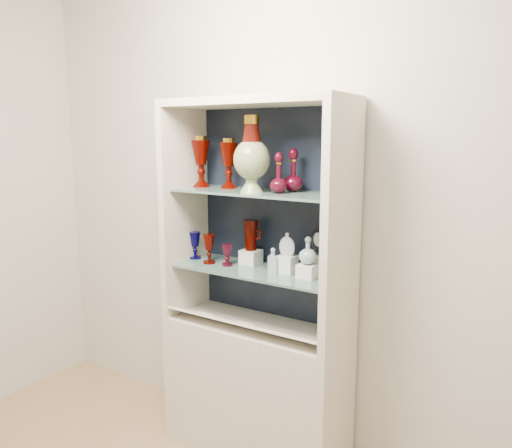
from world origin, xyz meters
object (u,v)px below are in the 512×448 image
Objects in this scene: cobalt_goblet at (195,245)px; ruby_goblet_small at (227,255)px; ruby_decanter_b at (293,169)px; ruby_pitcher at (251,235)px; flat_flask at (287,244)px; ruby_decanter_a at (279,170)px; clear_square_bottle at (273,260)px; cameo_medallion at (319,241)px; clear_round_decanter at (308,251)px; ruby_goblet_tall at (209,249)px; lidded_bowl at (329,187)px; pedestal_lamp_right at (229,163)px; pedestal_lamp_left at (201,162)px; enamel_urn at (252,154)px.

ruby_goblet_small is at bearing -7.28° from cobalt_goblet.
ruby_decanter_b is 0.46m from ruby_pitcher.
flat_flask is (0.25, -0.04, -0.01)m from ruby_pitcher.
ruby_decanter_a reaches higher than ruby_goblet_small.
clear_square_bottle is at bearing -143.65° from flat_flask.
cameo_medallion is (0.17, 0.14, -0.36)m from ruby_decanter_a.
flat_flask is at bearing -102.78° from ruby_decanter_b.
flat_flask reaches higher than clear_round_decanter.
ruby_pitcher is 1.17× the size of cameo_medallion.
ruby_pitcher is at bearing 156.78° from ruby_decanter_a.
ruby_pitcher reaches higher than clear_round_decanter.
ruby_goblet_tall is at bearing -177.10° from clear_square_bottle.
cobalt_goblet is 1.17× the size of clear_round_decanter.
lidded_bowl reaches higher than cobalt_goblet.
pedestal_lamp_right is at bearing -175.51° from ruby_decanter_b.
ruby_pitcher is (0.09, 0.10, 0.11)m from ruby_goblet_small.
pedestal_lamp_left is at bearing 176.12° from clear_square_bottle.
flat_flask is 0.87× the size of cameo_medallion.
ruby_decanter_b is 0.39m from cameo_medallion.
ruby_decanter_a is 0.73m from cobalt_goblet.
flat_flask reaches higher than clear_square_bottle.
cameo_medallion reaches higher than cobalt_goblet.
clear_square_bottle is (0.10, 0.04, -0.54)m from enamel_urn.
flat_flask is (0.46, 0.07, 0.07)m from ruby_goblet_tall.
pedestal_lamp_right is 1.60× the size of ruby_pitcher.
flat_flask is at bearing -126.17° from cameo_medallion.
flat_flask is at bearing 8.29° from ruby_goblet_tall.
enamel_urn reaches higher than ruby_goblet_tall.
ruby_decanter_a is 0.42m from cameo_medallion.
lidded_bowl is at bearing 1.49° from ruby_goblet_tall.
ruby_decanter_a is at bearing 12.93° from enamel_urn.
enamel_urn is at bearing -8.47° from cobalt_goblet.
pedestal_lamp_right reaches higher than ruby_decanter_a.
pedestal_lamp_left is 2.27× the size of flat_flask.
ruby_decanter_b is 1.76× the size of clear_square_bottle.
ruby_goblet_small is 0.48m from clear_round_decanter.
cobalt_goblet is 0.36m from ruby_pitcher.
lidded_bowl is 0.55× the size of ruby_pitcher.
pedestal_lamp_left is 0.80m from clear_round_decanter.
ruby_decanter_b is 0.76m from cobalt_goblet.
ruby_goblet_tall is 1.15× the size of cameo_medallion.
pedestal_lamp_left reaches higher than cobalt_goblet.
cobalt_goblet is at bearing 179.20° from flat_flask.
clear_square_bottle is at bearing 2.90° from ruby_goblet_tall.
cobalt_goblet is (-0.05, -0.01, -0.48)m from pedestal_lamp_left.
cameo_medallion is at bearing 25.98° from flat_flask.
pedestal_lamp_right is at bearing 155.44° from enamel_urn.
flat_flask reaches higher than ruby_goblet_tall.
clear_square_bottle is at bearing 179.61° from lidded_bowl.
cameo_medallion is at bearing 7.69° from pedestal_lamp_left.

